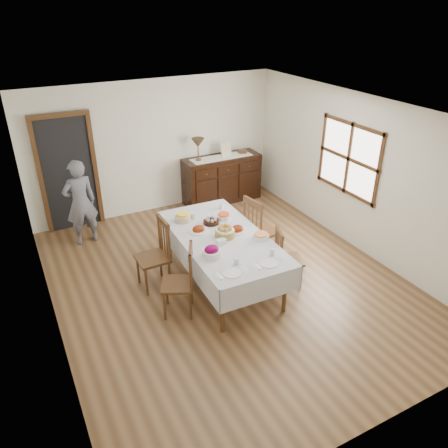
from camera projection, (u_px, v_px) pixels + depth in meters
name	position (u px, v px, depth m)	size (l,w,h in m)	color
ground	(227.00, 281.00, 6.79)	(6.00, 6.00, 0.00)	brown
room_shell	(205.00, 175.00, 6.30)	(5.02, 6.02, 2.65)	white
dining_table	(222.00, 242.00, 6.42)	(1.27, 2.40, 0.82)	silver
chair_left_near	(181.00, 280.00, 5.89)	(0.57, 0.57, 1.03)	#4D2F18
chair_left_far	(156.00, 254.00, 6.45)	(0.46, 0.46, 1.09)	#4D2F18
chair_right_near	(286.00, 257.00, 6.52)	(0.49, 0.49, 0.93)	#4D2F18
chair_right_far	(259.00, 229.00, 7.11)	(0.54, 0.54, 1.12)	#4D2F18
sideboard	(222.00, 179.00, 9.24)	(1.64, 0.59, 0.98)	black
person	(80.00, 200.00, 7.49)	(0.51, 0.33, 1.64)	slate
bread_basket	(225.00, 232.00, 6.33)	(0.29, 0.29, 0.18)	olive
egg_basket	(211.00, 221.00, 6.72)	(0.25, 0.25, 0.10)	black
ham_platter_a	(199.00, 229.00, 6.50)	(0.30, 0.30, 0.11)	white
ham_platter_b	(237.00, 229.00, 6.51)	(0.28, 0.28, 0.11)	white
beet_bowl	(212.00, 252.00, 5.86)	(0.26, 0.26, 0.16)	white
carrot_bowl	(224.00, 216.00, 6.87)	(0.22, 0.22, 0.09)	white
pineapple_bowl	(183.00, 217.00, 6.78)	(0.25, 0.25, 0.14)	#CEAD8E
casserole_dish	(261.00, 236.00, 6.31)	(0.23, 0.23, 0.08)	white
butter_dish	(221.00, 241.00, 6.17)	(0.14, 0.09, 0.07)	white
setting_left	(233.00, 269.00, 5.58)	(0.42, 0.31, 0.10)	white
setting_right	(270.00, 259.00, 5.78)	(0.42, 0.31, 0.10)	white
glass_far_a	(193.00, 216.00, 6.86)	(0.07, 0.07, 0.09)	silver
glass_far_b	(221.00, 206.00, 7.18)	(0.07, 0.07, 0.10)	silver
runner	(222.00, 157.00, 8.96)	(1.30, 0.35, 0.01)	white
table_lamp	(198.00, 143.00, 8.63)	(0.26, 0.26, 0.46)	brown
picture_frame	(226.00, 150.00, 8.97)	(0.22, 0.08, 0.28)	beige
deco_bowl	(243.00, 152.00, 9.21)	(0.20, 0.20, 0.06)	#4D2F18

